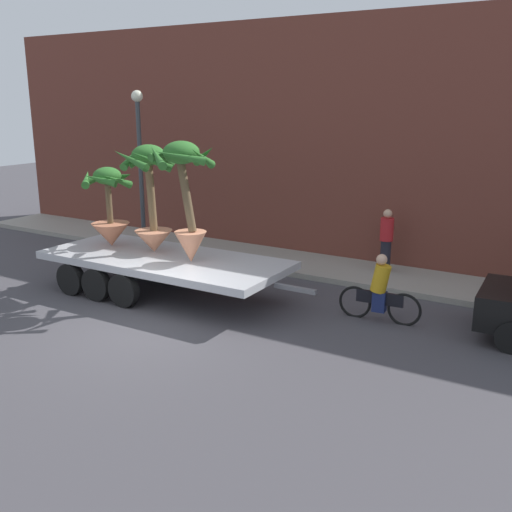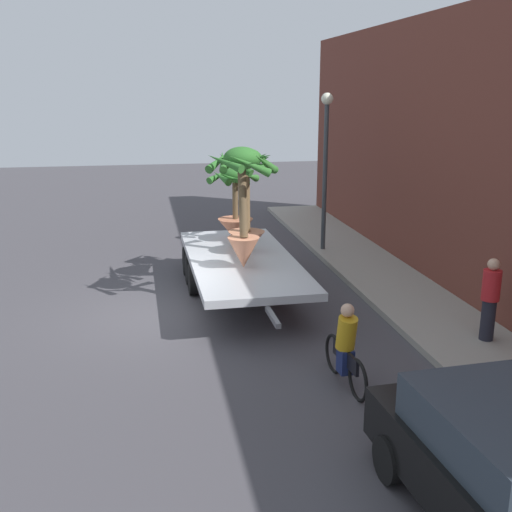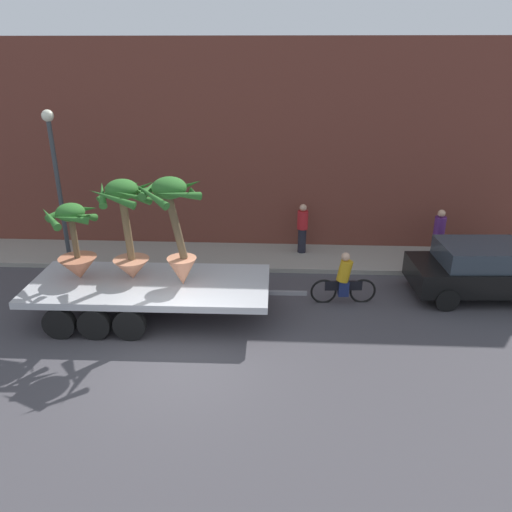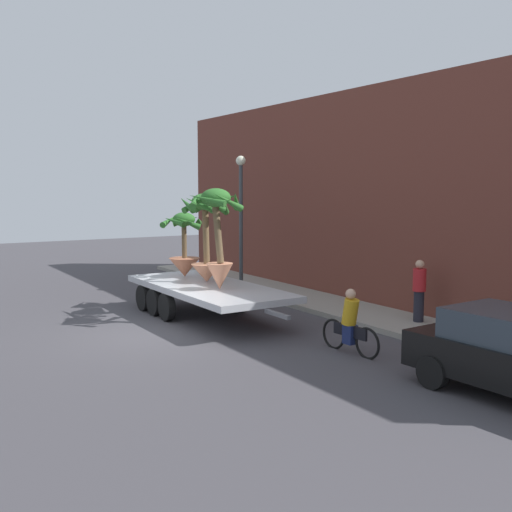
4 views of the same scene
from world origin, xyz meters
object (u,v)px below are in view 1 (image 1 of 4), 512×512
Objects in this scene: potted_palm_rear at (151,195)px; potted_palm_front at (185,192)px; cyclist at (380,292)px; street_lamp at (140,148)px; pedestrian_near_gate at (386,239)px; potted_palm_middle at (109,211)px; flatbed_trailer at (157,263)px.

potted_palm_rear is 1.37m from potted_palm_front.
street_lamp is (-8.72, 2.20, 2.56)m from cyclist.
pedestrian_near_gate is 8.07m from street_lamp.
potted_palm_middle is at bearing 175.16° from potted_palm_front.
potted_palm_middle is 2.80m from potted_palm_front.
potted_palm_front is at bearing -165.91° from cyclist.
cyclist is (5.42, 1.02, -0.11)m from flatbed_trailer.
potted_palm_middle reaches higher than flatbed_trailer.
street_lamp is at bearing 135.76° from flatbed_trailer.
potted_palm_rear is 1.45× the size of cyclist.
cyclist is at bearing 7.04° from potted_palm_middle.
potted_palm_front is 1.54× the size of cyclist.
potted_palm_rear is at bearing -44.73° from street_lamp.
street_lamp is at bearing 142.68° from potted_palm_front.
street_lamp reaches higher than pedestrian_near_gate.
flatbed_trailer is 2.13m from potted_palm_front.
potted_palm_rear is at bearing -172.11° from cyclist.
pedestrian_near_gate is at bearing 107.35° from cyclist.
potted_palm_middle is at bearing 175.16° from flatbed_trailer.
pedestrian_near_gate is (4.37, 4.37, 0.26)m from flatbed_trailer.
cyclist is at bearing 7.89° from potted_palm_rear.
potted_palm_rear reaches higher than potted_palm_middle.
potted_palm_middle reaches higher than pedestrian_near_gate.
potted_palm_front is at bearing -126.87° from pedestrian_near_gate.
potted_palm_middle is 0.73× the size of potted_palm_front.
street_lamp is (-7.68, -1.16, 2.19)m from pedestrian_near_gate.
potted_palm_front reaches higher than flatbed_trailer.
potted_palm_front is 5.80m from pedestrian_near_gate.
flatbed_trailer is 5.22m from street_lamp.
potted_palm_rear is at bearing 141.53° from flatbed_trailer.
street_lamp is at bearing 118.06° from potted_palm_middle.
potted_palm_front is (1.31, -0.31, 0.22)m from potted_palm_rear.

